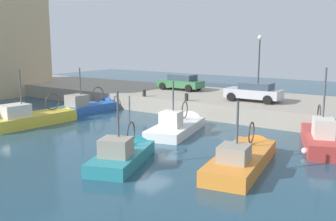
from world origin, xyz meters
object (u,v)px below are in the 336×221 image
object	(u,v)px
fishing_boat_white	(179,130)
fishing_boat_yellow	(36,122)
parked_car_green	(181,82)
fishing_boat_red	(320,144)
fishing_boat_blue	(88,110)
mooring_bollard_north	(144,93)
quay_streetlamp	(259,55)
mooring_bollard_mid	(186,97)
fishing_boat_teal	(125,159)
fishing_boat_orange	(243,164)
parked_car_silver	(254,92)

from	to	relation	value
fishing_boat_white	fishing_boat_yellow	distance (m)	9.86
fishing_boat_yellow	parked_car_green	bearing A→B (deg)	-12.75
fishing_boat_yellow	fishing_boat_red	xyz separation A→B (m)	(5.15, -17.30, 0.01)
fishing_boat_white	fishing_boat_blue	bearing A→B (deg)	80.76
fishing_boat_yellow	parked_car_green	world-z (taller)	fishing_boat_yellow
fishing_boat_red	fishing_boat_blue	bearing A→B (deg)	88.99
mooring_bollard_north	quay_streetlamp	size ratio (longest dim) A/B	0.11
fishing_boat_white	parked_car_green	bearing A→B (deg)	32.54
mooring_bollard_mid	mooring_bollard_north	size ratio (longest dim) A/B	1.00
fishing_boat_yellow	fishing_boat_teal	size ratio (longest dim) A/B	1.20
fishing_boat_blue	quay_streetlamp	xyz separation A→B (m)	(8.37, -10.82, 4.33)
fishing_boat_teal	mooring_bollard_mid	size ratio (longest dim) A/B	10.39
fishing_boat_white	quay_streetlamp	xyz separation A→B (m)	(9.95, -1.08, 4.35)
fishing_boat_teal	fishing_boat_blue	size ratio (longest dim) A/B	0.93
fishing_boat_red	mooring_bollard_north	xyz separation A→B (m)	(3.03, 14.41, 1.33)
fishing_boat_yellow	fishing_boat_blue	bearing A→B (deg)	7.04
fishing_boat_white	fishing_boat_orange	distance (m)	7.42
fishing_boat_orange	mooring_bollard_mid	bearing A→B (deg)	45.16
fishing_boat_blue	fishing_boat_red	world-z (taller)	fishing_boat_red
fishing_boat_yellow	mooring_bollard_mid	world-z (taller)	fishing_boat_yellow
fishing_boat_teal	parked_car_silver	xyz separation A→B (m)	(13.63, -0.67, 1.79)
parked_car_green	mooring_bollard_north	size ratio (longest dim) A/B	7.65
fishing_boat_teal	mooring_bollard_mid	xyz separation A→B (m)	(11.00, 3.54, 1.35)
fishing_boat_orange	parked_car_green	bearing A→B (deg)	42.22
fishing_boat_yellow	mooring_bollard_north	world-z (taller)	fishing_boat_yellow
fishing_boat_orange	fishing_boat_blue	size ratio (longest dim) A/B	1.18
fishing_boat_teal	fishing_boat_red	size ratio (longest dim) A/B	0.90
mooring_bollard_north	fishing_boat_red	bearing A→B (deg)	-101.89
parked_car_green	parked_car_silver	bearing A→B (deg)	-107.40
mooring_bollard_mid	fishing_boat_teal	bearing A→B (deg)	-162.18
fishing_boat_orange	mooring_bollard_north	xyz separation A→B (m)	(8.35, 12.40, 1.39)
fishing_boat_white	mooring_bollard_mid	size ratio (longest dim) A/B	12.06
parked_car_silver	mooring_bollard_north	xyz separation A→B (m)	(-2.63, 8.20, -0.44)
parked_car_green	mooring_bollard_north	distance (m)	5.18
parked_car_green	fishing_boat_red	bearing A→B (deg)	-119.86
fishing_boat_red	parked_car_green	bearing A→B (deg)	60.14
fishing_boat_blue	parked_car_silver	bearing A→B (deg)	-65.54
parked_car_silver	fishing_boat_red	bearing A→B (deg)	-132.38
fishing_boat_teal	parked_car_silver	bearing A→B (deg)	-2.81
parked_car_silver	parked_car_green	distance (m)	8.45
fishing_boat_teal	mooring_bollard_north	xyz separation A→B (m)	(11.00, 7.54, 1.35)
fishing_boat_white	mooring_bollard_north	xyz separation A→B (m)	(4.30, 6.18, 1.37)
fishing_boat_red	parked_car_silver	world-z (taller)	fishing_boat_red
fishing_boat_teal	mooring_bollard_mid	bearing A→B (deg)	17.82
fishing_boat_teal	parked_car_green	xyz separation A→B (m)	(16.16, 7.40, 1.80)
fishing_boat_white	fishing_boat_orange	world-z (taller)	fishing_boat_white
fishing_boat_yellow	mooring_bollard_mid	size ratio (longest dim) A/B	12.46
fishing_boat_orange	mooring_bollard_north	world-z (taller)	fishing_boat_orange
fishing_boat_teal	mooring_bollard_mid	world-z (taller)	fishing_boat_teal
fishing_boat_teal	parked_car_silver	distance (m)	13.76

